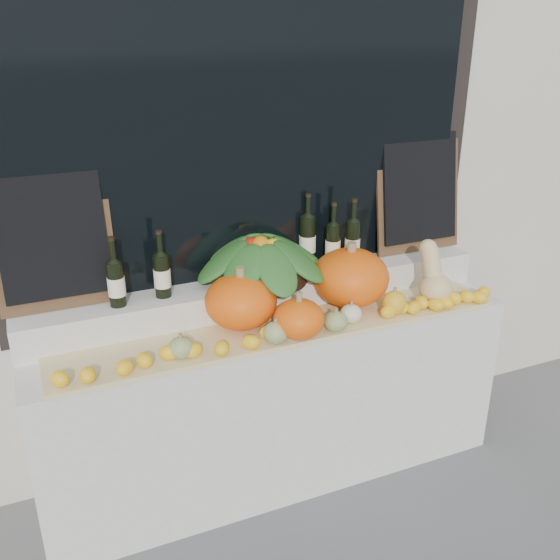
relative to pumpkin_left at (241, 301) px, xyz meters
The scene contains 18 objects.
storefront_facade 1.44m from the pumpkin_left, 77.01° to the left, with size 7.00×0.94×4.50m.
display_sill 0.62m from the pumpkin_left, 11.36° to the left, with size 2.30×0.55×0.88m, color silver.
rear_tier 0.26m from the pumpkin_left, 46.71° to the left, with size 2.30×0.25×0.16m, color silver.
straw_bedding 0.24m from the pumpkin_left, 27.31° to the right, with size 2.10×0.32×0.03m, color tan.
pumpkin_left is the anchor object (origin of this frame).
pumpkin_right 0.57m from the pumpkin_left, ahead, with size 0.38×0.38×0.28m, color #FD600D.
pumpkin_center 0.28m from the pumpkin_left, 45.67° to the right, with size 0.23×0.23×0.18m, color #FD600D.
butternut_squash 0.97m from the pumpkin_left, ahead, with size 0.17×0.22×0.30m.
decorative_gourds 0.33m from the pumpkin_left, 36.71° to the right, with size 1.14×0.16×0.15m.
lemon_heap 0.28m from the pumpkin_left, 48.93° to the right, with size 2.20×0.16×0.06m, color yellow, non-canonical shape.
produce_bowl 0.27m from the pumpkin_left, 45.81° to the left, with size 0.68×0.68×0.23m.
wine_bottle_far_left 0.55m from the pumpkin_left, 163.54° to the left, with size 0.08×0.08×0.32m.
wine_bottle_near_left 0.37m from the pumpkin_left, 151.31° to the left, with size 0.08×0.08×0.31m.
wine_bottle_tall 0.53m from the pumpkin_left, 28.77° to the left, with size 0.08×0.08×0.38m.
wine_bottle_near_right 0.60m from the pumpkin_left, 18.09° to the left, with size 0.08×0.08×0.34m.
wine_bottle_far_right 0.68m from the pumpkin_left, 12.61° to the left, with size 0.08×0.08×0.36m.
chalkboard_left 0.85m from the pumpkin_left, 161.61° to the left, with size 0.50×0.13×0.62m.
chalkboard_right 1.17m from the pumpkin_left, 12.77° to the left, with size 0.50×0.13×0.62m.
Camera 1 is at (-1.01, -0.92, 2.22)m, focal length 40.00 mm.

